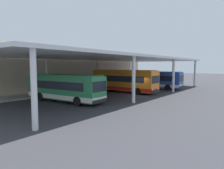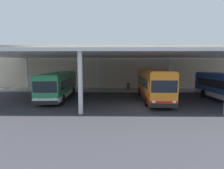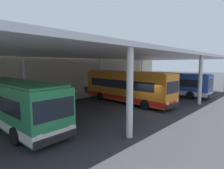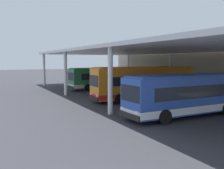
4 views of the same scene
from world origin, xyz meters
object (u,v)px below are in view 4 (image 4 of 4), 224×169
bus_second_bay (143,83)px  bus_middle_bay (188,94)px  bench_waiting (206,91)px  bus_nearest_bay (104,78)px  trash_bin (185,88)px

bus_second_bay → bus_middle_bay: bus_second_bay is taller
bench_waiting → bus_middle_bay: bearing=-53.3°
bus_nearest_bay → bus_middle_bay: size_ratio=1.00×
bench_waiting → trash_bin: (-3.47, -0.11, 0.01)m
bus_nearest_bay → bench_waiting: size_ratio=5.91×
bus_nearest_bay → bench_waiting: bearing=30.1°
bus_nearest_bay → bus_middle_bay: 19.69m
bus_middle_bay → bench_waiting: bus_middle_bay is taller
bus_nearest_bay → bus_second_bay: (11.48, -0.69, 0.19)m
bus_nearest_bay → trash_bin: 11.70m
bus_second_bay → trash_bin: 8.31m
bus_middle_bay → trash_bin: 13.95m
trash_bin → bench_waiting: bearing=1.8°
bus_middle_bay → bench_waiting: 11.67m
bus_nearest_bay → bus_second_bay: size_ratio=0.93×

